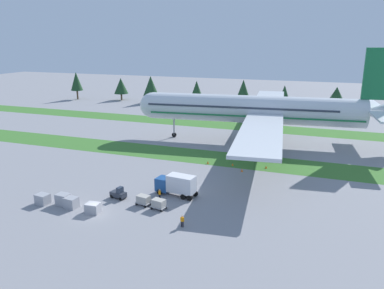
% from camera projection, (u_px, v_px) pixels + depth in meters
% --- Properties ---
extents(ground_plane, '(400.00, 400.00, 0.00)m').
position_uv_depth(ground_plane, '(94.00, 214.00, 55.42)').
color(ground_plane, gray).
extents(grass_strip_near, '(320.00, 10.07, 0.01)m').
position_uv_depth(grass_strip_near, '(176.00, 154.00, 84.44)').
color(grass_strip_near, '#3D752D').
rests_on(grass_strip_near, ground).
extents(grass_strip_far, '(320.00, 10.07, 0.01)m').
position_uv_depth(grass_strip_far, '(216.00, 124.00, 113.59)').
color(grass_strip_far, '#3D752D').
rests_on(grass_strip_far, ground).
extents(airliner, '(62.39, 77.07, 23.13)m').
position_uv_depth(airliner, '(260.00, 110.00, 91.79)').
color(airliner, silver).
rests_on(airliner, ground).
extents(baggage_tug, '(2.80, 1.76, 1.97)m').
position_uv_depth(baggage_tug, '(119.00, 194.00, 60.57)').
color(baggage_tug, '#2D333D').
rests_on(baggage_tug, ground).
extents(cargo_dolly_lead, '(2.44, 1.88, 1.55)m').
position_uv_depth(cargo_dolly_lead, '(143.00, 199.00, 58.09)').
color(cargo_dolly_lead, '#A3A3A8').
rests_on(cargo_dolly_lead, ground).
extents(cargo_dolly_second, '(2.44, 1.88, 1.55)m').
position_uv_depth(cargo_dolly_second, '(159.00, 203.00, 56.67)').
color(cargo_dolly_second, '#A3A3A8').
rests_on(cargo_dolly_second, ground).
extents(catering_truck, '(7.19, 3.15, 3.58)m').
position_uv_depth(catering_truck, '(176.00, 184.00, 61.43)').
color(catering_truck, '#1E4C8E').
rests_on(catering_truck, ground).
extents(ground_crew_marshaller, '(0.56, 0.36, 1.74)m').
position_uv_depth(ground_crew_marshaller, '(182.00, 221.00, 51.21)').
color(ground_crew_marshaller, black).
rests_on(ground_crew_marshaller, ground).
extents(ground_crew_loader, '(0.49, 0.36, 1.74)m').
position_uv_depth(ground_crew_loader, '(160.00, 194.00, 60.17)').
color(ground_crew_loader, black).
rests_on(ground_crew_loader, ground).
extents(uld_container_0, '(2.10, 1.72, 1.78)m').
position_uv_depth(uld_container_0, '(63.00, 199.00, 58.17)').
color(uld_container_0, '#A3A3A8').
rests_on(uld_container_0, ground).
extents(uld_container_1, '(2.18, 1.84, 1.58)m').
position_uv_depth(uld_container_1, '(43.00, 199.00, 58.56)').
color(uld_container_1, '#A3A3A8').
rests_on(uld_container_1, ground).
extents(uld_container_2, '(2.15, 1.79, 1.65)m').
position_uv_depth(uld_container_2, '(71.00, 202.00, 57.21)').
color(uld_container_2, '#A3A3A8').
rests_on(uld_container_2, ground).
extents(uld_container_3, '(2.13, 1.76, 1.51)m').
position_uv_depth(uld_container_3, '(93.00, 208.00, 55.49)').
color(uld_container_3, '#A3A3A8').
rests_on(uld_container_3, ground).
extents(taxiway_marker_0, '(0.44, 0.44, 0.57)m').
position_uv_depth(taxiway_marker_0, '(266.00, 167.00, 74.83)').
color(taxiway_marker_0, orange).
rests_on(taxiway_marker_0, ground).
extents(taxiway_marker_1, '(0.44, 0.44, 0.64)m').
position_uv_depth(taxiway_marker_1, '(208.00, 162.00, 77.58)').
color(taxiway_marker_1, orange).
rests_on(taxiway_marker_1, ground).
extents(taxiway_marker_2, '(0.44, 0.44, 0.62)m').
position_uv_depth(taxiway_marker_2, '(242.00, 170.00, 72.98)').
color(taxiway_marker_2, orange).
rests_on(taxiway_marker_2, ground).
extents(taxiway_marker_3, '(0.44, 0.44, 0.46)m').
position_uv_depth(taxiway_marker_3, '(233.00, 164.00, 76.56)').
color(taxiway_marker_3, orange).
rests_on(taxiway_marker_3, ground).
extents(distant_tree_line, '(145.81, 10.04, 11.58)m').
position_uv_depth(distant_tree_line, '(223.00, 90.00, 141.42)').
color(distant_tree_line, '#4C3823').
rests_on(distant_tree_line, ground).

